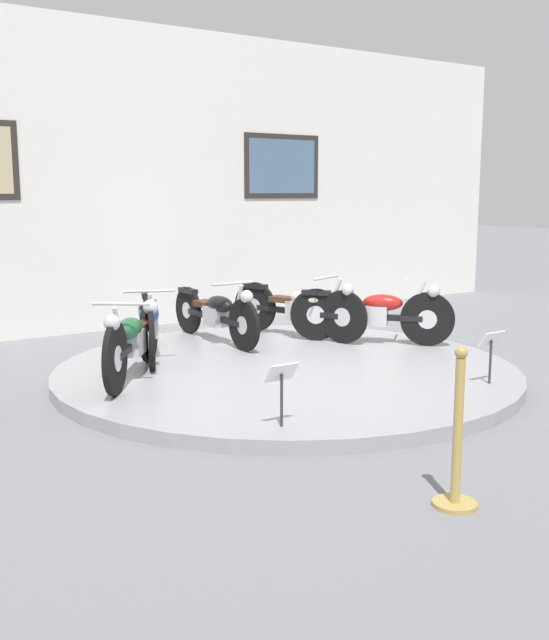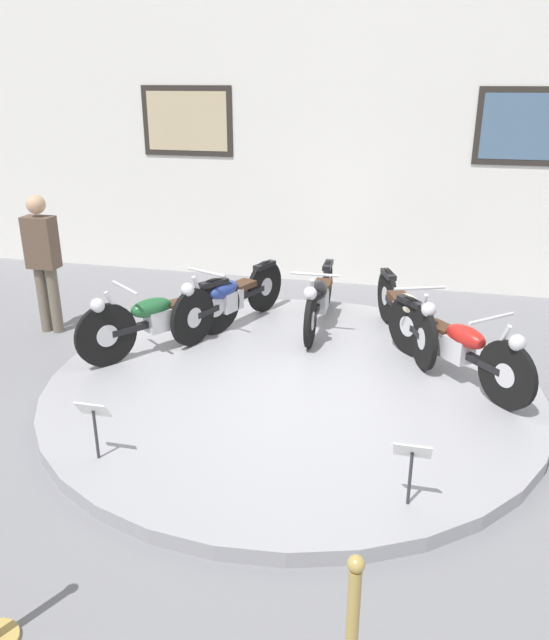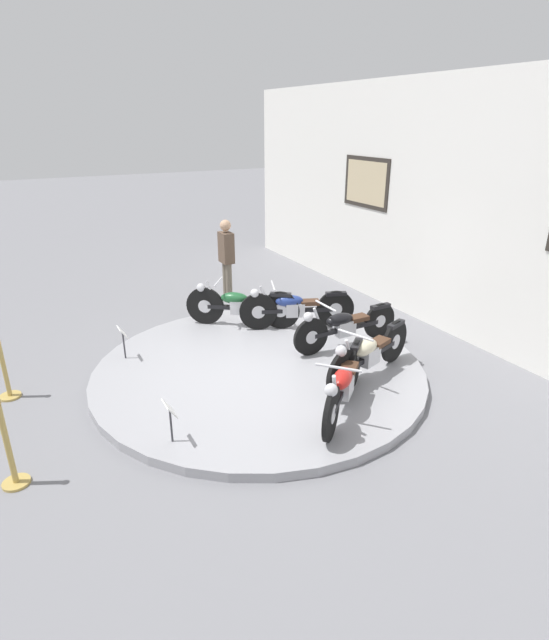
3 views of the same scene
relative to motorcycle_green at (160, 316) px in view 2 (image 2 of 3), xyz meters
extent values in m
plane|color=slate|center=(1.56, -0.40, -0.53)|extent=(60.00, 60.00, 0.00)
cylinder|color=#99999E|center=(1.56, -0.40, -0.46)|extent=(4.85, 4.85, 0.13)
cube|color=white|center=(1.56, 3.34, 1.60)|extent=(14.00, 0.20, 4.25)
cube|color=#2D2823|center=(-0.84, 3.23, 1.81)|extent=(1.40, 0.02, 1.00)
cube|color=#C6B289|center=(-0.84, 3.23, 1.81)|extent=(1.24, 0.02, 0.84)
cube|color=#2D2823|center=(3.96, 3.23, 1.81)|extent=(1.40, 0.02, 1.00)
cube|color=slate|center=(3.96, 3.23, 1.81)|extent=(1.24, 0.02, 0.84)
cylinder|color=black|center=(-0.38, -0.51, -0.06)|extent=(0.45, 0.57, 0.67)
cylinder|color=silver|center=(-0.38, -0.51, -0.06)|extent=(0.19, 0.23, 0.24)
cylinder|color=black|center=(0.43, 0.57, -0.06)|extent=(0.45, 0.57, 0.67)
cylinder|color=silver|center=(0.43, 0.57, -0.06)|extent=(0.19, 0.23, 0.24)
cube|color=black|center=(0.02, 0.03, -0.06)|extent=(0.80, 1.03, 0.07)
cube|color=silver|center=(0.00, 0.00, -0.04)|extent=(0.35, 0.38, 0.24)
ellipsoid|color=#1E562D|center=(-0.06, -0.08, 0.12)|extent=(0.46, 0.52, 0.20)
cube|color=#472D1E|center=(0.16, 0.21, 0.08)|extent=(0.35, 0.38, 0.07)
cube|color=black|center=(0.43, 0.57, 0.22)|extent=(0.30, 0.35, 0.06)
cylinder|color=silver|center=(-0.29, -0.39, 0.14)|extent=(0.19, 0.23, 0.54)
cylinder|color=silver|center=(-0.23, -0.30, 0.40)|extent=(0.45, 0.35, 0.03)
sphere|color=silver|center=(-0.42, -0.56, 0.28)|extent=(0.15, 0.15, 0.15)
cylinder|color=black|center=(0.29, 0.21, -0.07)|extent=(0.30, 0.63, 0.66)
cylinder|color=silver|center=(0.29, 0.21, -0.07)|extent=(0.15, 0.24, 0.23)
cylinder|color=black|center=(0.80, 1.46, -0.07)|extent=(0.30, 0.63, 0.66)
cylinder|color=silver|center=(0.80, 1.46, -0.07)|extent=(0.15, 0.24, 0.23)
cube|color=black|center=(0.55, 0.84, -0.07)|extent=(0.53, 1.18, 0.07)
cube|color=silver|center=(0.53, 0.80, -0.05)|extent=(0.31, 0.37, 0.24)
ellipsoid|color=navy|center=(0.49, 0.71, 0.11)|extent=(0.38, 0.53, 0.20)
cube|color=#472D1E|center=(0.63, 1.04, 0.07)|extent=(0.31, 0.37, 0.07)
cube|color=black|center=(0.80, 1.46, 0.21)|extent=(0.23, 0.37, 0.06)
cylinder|color=silver|center=(0.35, 0.35, 0.13)|extent=(0.13, 0.25, 0.54)
cylinder|color=silver|center=(0.39, 0.45, 0.39)|extent=(0.51, 0.23, 0.03)
sphere|color=silver|center=(0.27, 0.16, 0.27)|extent=(0.15, 0.15, 0.15)
cylinder|color=black|center=(1.57, 0.48, -0.10)|extent=(0.07, 0.60, 0.60)
cylinder|color=silver|center=(1.57, 0.48, -0.10)|extent=(0.07, 0.21, 0.21)
cylinder|color=black|center=(1.55, 1.83, -0.10)|extent=(0.07, 0.60, 0.60)
cylinder|color=silver|center=(1.55, 1.83, -0.10)|extent=(0.07, 0.21, 0.21)
cube|color=black|center=(1.56, 1.16, -0.10)|extent=(0.10, 1.24, 0.07)
cube|color=silver|center=(1.56, 1.12, -0.08)|extent=(0.21, 0.32, 0.24)
ellipsoid|color=black|center=(1.56, 1.02, 0.08)|extent=(0.23, 0.48, 0.20)
cube|color=#472D1E|center=(1.56, 1.38, 0.04)|extent=(0.21, 0.32, 0.07)
cube|color=black|center=(1.55, 1.83, 0.16)|extent=(0.11, 0.36, 0.06)
cylinder|color=silver|center=(1.57, 0.63, 0.10)|extent=(0.05, 0.25, 0.54)
cylinder|color=silver|center=(1.57, 0.74, 0.36)|extent=(0.54, 0.04, 0.03)
sphere|color=silver|center=(1.57, 0.42, 0.24)|extent=(0.15, 0.15, 0.15)
cylinder|color=black|center=(2.81, 0.20, -0.08)|extent=(0.28, 0.63, 0.65)
cylinder|color=silver|center=(2.81, 0.20, -0.08)|extent=(0.14, 0.24, 0.23)
cylinder|color=black|center=(2.34, 1.47, -0.08)|extent=(0.28, 0.63, 0.65)
cylinder|color=silver|center=(2.34, 1.47, -0.08)|extent=(0.14, 0.24, 0.23)
cube|color=black|center=(2.57, 0.84, -0.08)|extent=(0.49, 1.19, 0.07)
cube|color=silver|center=(2.59, 0.80, -0.06)|extent=(0.30, 0.37, 0.24)
ellipsoid|color=beige|center=(2.62, 0.71, 0.10)|extent=(0.37, 0.53, 0.20)
cube|color=#472D1E|center=(2.50, 1.04, 0.06)|extent=(0.30, 0.37, 0.07)
cube|color=black|center=(2.34, 1.47, 0.20)|extent=(0.22, 0.37, 0.06)
cylinder|color=silver|center=(2.76, 0.34, 0.12)|extent=(0.13, 0.25, 0.54)
cylinder|color=silver|center=(2.72, 0.45, 0.38)|extent=(0.52, 0.22, 0.03)
sphere|color=silver|center=(2.83, 0.15, 0.26)|extent=(0.15, 0.15, 0.15)
cylinder|color=black|center=(3.55, -0.47, -0.08)|extent=(0.47, 0.51, 0.64)
cylinder|color=silver|center=(3.55, -0.47, -0.08)|extent=(0.20, 0.21, 0.23)
cylinder|color=black|center=(2.64, 0.53, -0.08)|extent=(0.47, 0.51, 0.64)
cylinder|color=silver|center=(2.64, 0.53, -0.08)|extent=(0.20, 0.21, 0.23)
cube|color=black|center=(3.10, 0.03, -0.08)|extent=(0.88, 0.97, 0.07)
cube|color=silver|center=(3.12, 0.00, -0.06)|extent=(0.36, 0.37, 0.24)
ellipsoid|color=red|center=(3.19, -0.07, 0.10)|extent=(0.48, 0.50, 0.20)
cube|color=#472D1E|center=(2.95, 0.19, 0.06)|extent=(0.36, 0.37, 0.07)
cube|color=black|center=(2.64, 0.53, 0.20)|extent=(0.32, 0.33, 0.06)
cylinder|color=silver|center=(3.45, -0.36, 0.12)|extent=(0.20, 0.22, 0.54)
cylinder|color=silver|center=(3.38, -0.28, 0.38)|extent=(0.42, 0.39, 0.03)
sphere|color=silver|center=(3.59, -0.51, 0.26)|extent=(0.15, 0.15, 0.15)
cylinder|color=#333338|center=(0.35, -2.10, -0.19)|extent=(0.02, 0.02, 0.42)
cube|color=white|center=(0.35, -2.10, 0.04)|extent=(0.26, 0.11, 0.15)
cylinder|color=#333338|center=(2.76, -2.10, -0.19)|extent=(0.02, 0.02, 0.42)
cube|color=white|center=(2.76, -2.10, 0.04)|extent=(0.26, 0.11, 0.15)
cylinder|color=#6B6051|center=(-1.74, 0.46, -0.11)|extent=(0.13, 0.13, 0.82)
cylinder|color=#6B6051|center=(-1.58, 0.46, -0.11)|extent=(0.13, 0.13, 0.82)
cube|color=brown|center=(-1.66, 0.46, 0.60)|extent=(0.36, 0.22, 0.62)
sphere|color=tan|center=(-1.66, 0.46, 1.05)|extent=(0.22, 0.22, 0.22)
sphere|color=tan|center=(2.55, -3.71, 0.46)|extent=(0.08, 0.08, 0.08)
camera|label=1|loc=(-2.81, -6.77, 1.42)|focal=42.00mm
camera|label=2|loc=(2.71, -5.86, 2.42)|focal=35.00mm
camera|label=3|loc=(7.51, -3.29, 3.01)|focal=28.00mm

